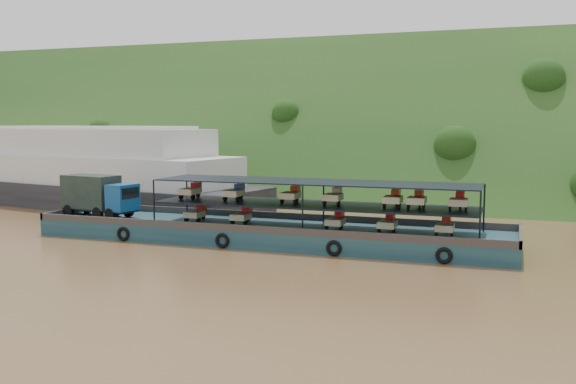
% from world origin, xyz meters
% --- Properties ---
extents(ground, '(160.00, 160.00, 0.00)m').
position_xyz_m(ground, '(0.00, 0.00, 0.00)').
color(ground, brown).
rests_on(ground, ground).
extents(hillside, '(140.00, 39.60, 39.60)m').
position_xyz_m(hillside, '(0.00, 36.00, 0.00)').
color(hillside, '#153413').
rests_on(hillside, ground).
extents(cargo_barge, '(35.05, 7.18, 4.54)m').
position_xyz_m(cargo_barge, '(-3.06, -1.51, 1.12)').
color(cargo_barge, '#132E42').
rests_on(cargo_barge, ground).
extents(passenger_ferry, '(42.41, 17.86, 8.34)m').
position_xyz_m(passenger_ferry, '(-28.00, 11.97, 3.61)').
color(passenger_ferry, black).
rests_on(passenger_ferry, ground).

